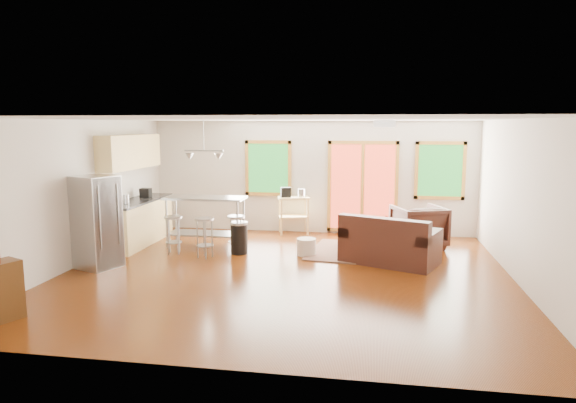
% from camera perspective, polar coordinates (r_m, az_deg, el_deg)
% --- Properties ---
extents(floor, '(7.50, 7.00, 0.02)m').
position_cam_1_polar(floor, '(8.80, -0.33, -8.10)').
color(floor, '#3E1905').
rests_on(floor, ground).
extents(ceiling, '(7.50, 7.00, 0.02)m').
position_cam_1_polar(ceiling, '(8.43, -0.34, 9.22)').
color(ceiling, silver).
rests_on(ceiling, ground).
extents(back_wall, '(7.50, 0.02, 2.60)m').
position_cam_1_polar(back_wall, '(11.97, 2.55, 2.72)').
color(back_wall, beige).
rests_on(back_wall, ground).
extents(left_wall, '(0.02, 7.00, 2.60)m').
position_cam_1_polar(left_wall, '(9.88, -22.36, 0.85)').
color(left_wall, beige).
rests_on(left_wall, ground).
extents(right_wall, '(0.02, 7.00, 2.60)m').
position_cam_1_polar(right_wall, '(8.71, 24.84, -0.25)').
color(right_wall, beige).
rests_on(right_wall, ground).
extents(front_wall, '(7.50, 0.02, 2.60)m').
position_cam_1_polar(front_wall, '(5.15, -7.05, -5.10)').
color(front_wall, beige).
rests_on(front_wall, ground).
extents(window_left, '(1.10, 0.05, 1.30)m').
position_cam_1_polar(window_left, '(12.06, -2.21, 3.72)').
color(window_left, '#19541C').
rests_on(window_left, back_wall).
extents(french_doors, '(1.60, 0.05, 2.10)m').
position_cam_1_polar(french_doors, '(11.85, 8.28, 1.61)').
color(french_doors, '#AC321D').
rests_on(french_doors, back_wall).
extents(window_right, '(1.10, 0.05, 1.30)m').
position_cam_1_polar(window_right, '(11.90, 16.54, 3.31)').
color(window_right, '#19541C').
rests_on(window_right, back_wall).
extents(rug, '(2.56, 2.08, 0.02)m').
position_cam_1_polar(rug, '(10.27, 9.22, -5.65)').
color(rug, '#52603E').
rests_on(rug, floor).
extents(loveseat, '(1.90, 1.51, 0.89)m').
position_cam_1_polar(loveseat, '(9.56, 11.16, -4.68)').
color(loveseat, black).
rests_on(loveseat, floor).
extents(coffee_table, '(1.22, 1.01, 0.42)m').
position_cam_1_polar(coffee_table, '(10.26, 12.43, -3.75)').
color(coffee_table, '#3E240E').
rests_on(coffee_table, floor).
extents(armchair, '(1.19, 1.15, 0.96)m').
position_cam_1_polar(armchair, '(10.88, 14.30, -2.48)').
color(armchair, black).
rests_on(armchair, floor).
extents(ottoman, '(0.60, 0.60, 0.40)m').
position_cam_1_polar(ottoman, '(10.76, 8.44, -3.96)').
color(ottoman, black).
rests_on(ottoman, floor).
extents(pouf, '(0.39, 0.39, 0.33)m').
position_cam_1_polar(pouf, '(9.99, 2.05, -5.05)').
color(pouf, beige).
rests_on(pouf, floor).
extents(vase, '(0.20, 0.21, 0.32)m').
position_cam_1_polar(vase, '(10.37, 10.81, -2.69)').
color(vase, silver).
rests_on(vase, coffee_table).
extents(cabinets, '(0.64, 2.24, 2.30)m').
position_cam_1_polar(cabinets, '(11.27, -16.53, 0.11)').
color(cabinets, '#DDBC71').
rests_on(cabinets, floor).
extents(refrigerator, '(0.84, 0.82, 1.63)m').
position_cam_1_polar(refrigerator, '(9.63, -20.48, -2.14)').
color(refrigerator, '#B7BABC').
rests_on(refrigerator, floor).
extents(island, '(1.65, 0.66, 1.04)m').
position_cam_1_polar(island, '(10.71, -9.16, -1.21)').
color(island, '#B7BABC').
rests_on(island, floor).
extents(cup, '(0.12, 0.10, 0.11)m').
position_cam_1_polar(cup, '(10.51, -7.07, 0.25)').
color(cup, silver).
rests_on(cup, island).
extents(bar_stool_a, '(0.44, 0.44, 0.74)m').
position_cam_1_polar(bar_stool_a, '(10.28, -12.62, -2.65)').
color(bar_stool_a, '#B7BABC').
rests_on(bar_stool_a, floor).
extents(bar_stool_b, '(0.47, 0.47, 0.77)m').
position_cam_1_polar(bar_stool_b, '(9.85, -9.27, -2.93)').
color(bar_stool_b, '#B7BABC').
rests_on(bar_stool_b, floor).
extents(bar_stool_c, '(0.43, 0.43, 0.74)m').
position_cam_1_polar(bar_stool_c, '(10.13, -5.80, -2.65)').
color(bar_stool_c, '#B7BABC').
rests_on(bar_stool_c, floor).
extents(trash_can, '(0.39, 0.39, 0.63)m').
position_cam_1_polar(trash_can, '(10.12, -5.46, -4.01)').
color(trash_can, black).
rests_on(trash_can, floor).
extents(kitchen_cart, '(0.81, 0.63, 1.09)m').
position_cam_1_polar(kitchen_cart, '(11.84, 0.52, -0.05)').
color(kitchen_cart, '#DDBC71').
rests_on(kitchen_cart, floor).
extents(ceiling_flush, '(0.35, 0.35, 0.12)m').
position_cam_1_polar(ceiling_flush, '(8.91, 10.64, 8.52)').
color(ceiling_flush, white).
rests_on(ceiling_flush, ceiling).
extents(pendant_light, '(0.80, 0.18, 0.79)m').
position_cam_1_polar(pendant_light, '(10.38, -9.32, 5.04)').
color(pendant_light, gray).
rests_on(pendant_light, ceiling).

